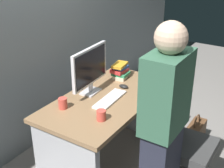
{
  "coord_description": "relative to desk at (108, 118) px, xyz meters",
  "views": [
    {
      "loc": [
        -2.17,
        -1.44,
        2.09
      ],
      "look_at": [
        0.0,
        -0.05,
        0.89
      ],
      "focal_mm": 49.45,
      "sensor_mm": 36.0,
      "label": 1
    }
  ],
  "objects": [
    {
      "name": "desk",
      "position": [
        0.0,
        0.0,
        0.0
      ],
      "size": [
        1.42,
        0.75,
        0.74
      ],
      "color": "#93704C",
      "rests_on": "ground"
    },
    {
      "name": "person_at_desk",
      "position": [
        -0.38,
        -0.73,
        0.33
      ],
      "size": [
        0.4,
        0.24,
        1.64
      ],
      "color": "#262838",
      "rests_on": "ground"
    },
    {
      "name": "cell_phone",
      "position": [
        0.5,
        -0.19,
        0.23
      ],
      "size": [
        0.1,
        0.16,
        0.01
      ],
      "primitive_type": "cube",
      "rotation": [
        0.0,
        0.0,
        -0.24
      ],
      "color": "black",
      "rests_on": "desk"
    },
    {
      "name": "keyboard",
      "position": [
        -0.04,
        -0.05,
        0.24
      ],
      "size": [
        0.44,
        0.15,
        0.02
      ],
      "primitive_type": "cube",
      "rotation": [
        0.0,
        0.0,
        0.06
      ],
      "color": "white",
      "rests_on": "desk"
    },
    {
      "name": "cup_near_keyboard",
      "position": [
        -0.37,
        -0.18,
        0.27
      ],
      "size": [
        0.08,
        0.08,
        0.09
      ],
      "primitive_type": "cylinder",
      "color": "#D84C3F",
      "rests_on": "desk"
    },
    {
      "name": "cup_by_monitor",
      "position": [
        -0.39,
        0.22,
        0.28
      ],
      "size": [
        0.08,
        0.08,
        0.1
      ],
      "primitive_type": "cylinder",
      "color": "#D84C3F",
      "rests_on": "desk"
    },
    {
      "name": "monitor",
      "position": [
        -0.01,
        0.19,
        0.49
      ],
      "size": [
        0.54,
        0.15,
        0.46
      ],
      "color": "silver",
      "rests_on": "desk"
    },
    {
      "name": "office_chair",
      "position": [
        0.04,
        -0.75,
        -0.08
      ],
      "size": [
        0.52,
        0.52,
        0.94
      ],
      "color": "black",
      "rests_on": "ground"
    },
    {
      "name": "book_stack",
      "position": [
        0.46,
        0.14,
        0.31
      ],
      "size": [
        0.22,
        0.17,
        0.16
      ],
      "color": "beige",
      "rests_on": "desk"
    },
    {
      "name": "handbag",
      "position": [
        0.75,
        -0.67,
        -0.37
      ],
      "size": [
        0.34,
        0.14,
        0.38
      ],
      "color": "brown",
      "rests_on": "ground"
    },
    {
      "name": "wall_back",
      "position": [
        0.0,
        0.89,
        0.99
      ],
      "size": [
        6.4,
        0.1,
        3.0
      ],
      "primitive_type": "cube",
      "color": "gray",
      "rests_on": "ground"
    },
    {
      "name": "mouse",
      "position": [
        0.26,
        -0.03,
        0.25
      ],
      "size": [
        0.06,
        0.1,
        0.03
      ],
      "primitive_type": "ellipsoid",
      "color": "black",
      "rests_on": "desk"
    },
    {
      "name": "ground_plane",
      "position": [
        0.0,
        0.0,
        -0.51
      ],
      "size": [
        9.0,
        9.0,
        0.0
      ],
      "primitive_type": "plane",
      "color": "gray"
    }
  ]
}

